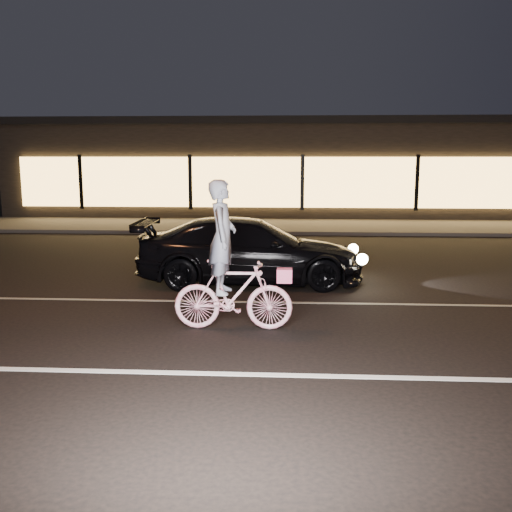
{
  "coord_description": "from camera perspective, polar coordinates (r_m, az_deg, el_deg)",
  "views": [
    {
      "loc": [
        -0.5,
        -8.08,
        2.63
      ],
      "look_at": [
        -1.01,
        0.6,
        1.1
      ],
      "focal_mm": 40.0,
      "sensor_mm": 36.0,
      "label": 1
    }
  ],
  "objects": [
    {
      "name": "storefront",
      "position": [
        27.06,
        4.48,
        8.9
      ],
      "size": [
        25.4,
        8.42,
        4.2
      ],
      "color": "black",
      "rests_on": "ground"
    },
    {
      "name": "lane_stripe_far",
      "position": [
        10.43,
        6.03,
        -4.69
      ],
      "size": [
        60.0,
        0.1,
        0.01
      ],
      "primitive_type": "cube",
      "color": "gray",
      "rests_on": "ground"
    },
    {
      "name": "lane_stripe_near",
      "position": [
        7.1,
        7.33,
        -11.83
      ],
      "size": [
        60.0,
        0.12,
        0.01
      ],
      "primitive_type": "cube",
      "color": "silver",
      "rests_on": "ground"
    },
    {
      "name": "ground",
      "position": [
        8.51,
        6.64,
        -8.11
      ],
      "size": [
        90.0,
        90.0,
        0.0
      ],
      "primitive_type": "plane",
      "color": "black",
      "rests_on": "ground"
    },
    {
      "name": "sedan",
      "position": [
        11.91,
        -0.59,
        0.53
      ],
      "size": [
        4.75,
        2.06,
        1.36
      ],
      "rotation": [
        0.0,
        0.0,
        1.6
      ],
      "color": "black",
      "rests_on": "ground"
    },
    {
      "name": "sidewalk",
      "position": [
        21.24,
        4.7,
        2.97
      ],
      "size": [
        30.0,
        4.0,
        0.12
      ],
      "primitive_type": "cube",
      "color": "#383533",
      "rests_on": "ground"
    },
    {
      "name": "cyclist",
      "position": [
        8.66,
        -2.6,
        -2.16
      ],
      "size": [
        1.82,
        0.63,
        2.29
      ],
      "rotation": [
        0.0,
        0.0,
        1.57
      ],
      "color": "#F04B77",
      "rests_on": "ground"
    }
  ]
}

